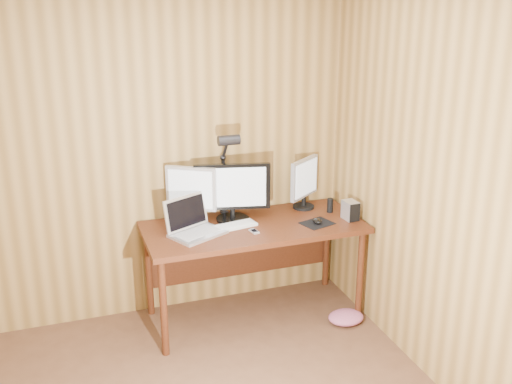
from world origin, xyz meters
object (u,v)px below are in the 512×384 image
hard_drive (350,210)px  laptop (193,225)px  desk (251,237)px  monitor_center (232,191)px  monitor_left (191,193)px  desk_lamp (226,162)px  keyboard (228,227)px  mouse (317,221)px  speaker (330,205)px  monitor_right (304,182)px  phone (254,231)px

hard_drive → laptop: bearing=170.1°
desk → monitor_center: monitor_center is taller
monitor_left → desk_lamp: 0.34m
monitor_left → keyboard: bearing=-10.9°
mouse → laptop: bearing=160.7°
desk_lamp → keyboard: bearing=-116.2°
mouse → speaker: 0.27m
laptop → keyboard: (0.26, 0.01, -0.05)m
desk → monitor_left: 0.56m
mouse → desk_lamp: 0.79m
monitor_right → hard_drive: bearing=-92.2°
keyboard → laptop: bearing=171.4°
speaker → phone: bearing=-164.7°
monitor_left → mouse: monitor_left is taller
monitor_right → laptop: monitor_right is taller
monitor_left → hard_drive: 1.19m
hard_drive → phone: (-0.76, -0.00, -0.07)m
keyboard → desk_lamp: 0.48m
desk → monitor_right: size_ratio=3.99×
desk → monitor_left: size_ratio=3.77×
speaker → monitor_right: bearing=134.6°
hard_drive → desk_lamp: (-0.85, 0.35, 0.36)m
laptop → keyboard: 0.27m
monitor_right → mouse: (-0.04, -0.34, -0.19)m
monitor_left → mouse: 0.95m
keyboard → monitor_right: bearing=6.7°
desk → speaker: size_ratio=14.48×
laptop → mouse: size_ratio=4.22×
mouse → phone: (-0.49, -0.00, -0.02)m
hard_drive → speaker: bearing=108.5°
monitor_right → laptop: size_ratio=0.90×
desk → monitor_center: 0.37m
keyboard → mouse: bearing=-21.9°
laptop → desk_lamp: size_ratio=0.64×
monitor_left → monitor_right: bearing=32.3°
laptop → hard_drive: laptop is taller
phone → desk: bearing=68.4°
phone → desk_lamp: 0.56m
monitor_left → phone: bearing=-10.4°
monitor_right → phone: size_ratio=4.19×
mouse → speaker: (0.19, 0.18, 0.03)m
hard_drive → monitor_left: bearing=159.7°
keyboard → speaker: speaker is taller
desk → speaker: 0.67m
monitor_left → monitor_right: size_ratio=1.06×
laptop → monitor_left: bearing=52.2°
monitor_center → speaker: size_ratio=4.99×
mouse → phone: 0.49m
hard_drive → speaker: hard_drive is taller
laptop → phone: bearing=-42.7°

